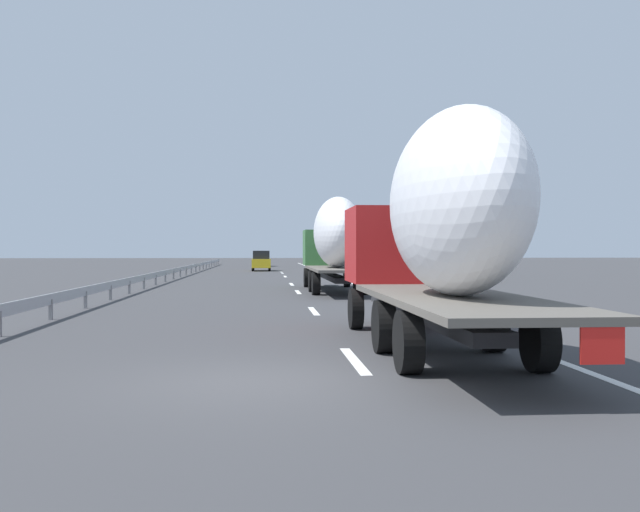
{
  "coord_description": "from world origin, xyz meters",
  "views": [
    {
      "loc": [
        -11.07,
        -0.14,
        2.03
      ],
      "look_at": [
        18.93,
        -2.51,
        1.77
      ],
      "focal_mm": 40.46,
      "sensor_mm": 36.0,
      "label": 1
    }
  ],
  "objects_px": {
    "truck_trailing": "(440,225)",
    "car_yellow_coupe": "(261,261)",
    "road_sign": "(351,245)",
    "truck_lead": "(335,240)",
    "car_silver_hatch": "(263,259)"
  },
  "relations": [
    {
      "from": "truck_trailing",
      "to": "car_yellow_coupe",
      "type": "xyz_separation_m",
      "value": [
        55.82,
        3.65,
        -1.55
      ]
    },
    {
      "from": "road_sign",
      "to": "truck_trailing",
      "type": "bearing_deg",
      "value": 175.56
    },
    {
      "from": "truck_trailing",
      "to": "road_sign",
      "type": "relative_size",
      "value": 3.49
    },
    {
      "from": "truck_lead",
      "to": "car_silver_hatch",
      "type": "bearing_deg",
      "value": 3.71
    },
    {
      "from": "truck_trailing",
      "to": "car_silver_hatch",
      "type": "distance_m",
      "value": 75.34
    },
    {
      "from": "car_yellow_coupe",
      "to": "truck_lead",
      "type": "bearing_deg",
      "value": -174.06
    },
    {
      "from": "truck_lead",
      "to": "car_yellow_coupe",
      "type": "bearing_deg",
      "value": 5.94
    },
    {
      "from": "road_sign",
      "to": "car_silver_hatch",
      "type": "bearing_deg",
      "value": 10.63
    },
    {
      "from": "truck_trailing",
      "to": "road_sign",
      "type": "distance_m",
      "value": 40.01
    },
    {
      "from": "car_yellow_coupe",
      "to": "car_silver_hatch",
      "type": "relative_size",
      "value": 1.12
    },
    {
      "from": "car_silver_hatch",
      "to": "truck_lead",
      "type": "bearing_deg",
      "value": -176.29
    },
    {
      "from": "truck_trailing",
      "to": "road_sign",
      "type": "height_order",
      "value": "truck_trailing"
    },
    {
      "from": "truck_lead",
      "to": "road_sign",
      "type": "distance_m",
      "value": 19.45
    },
    {
      "from": "car_yellow_coupe",
      "to": "truck_trailing",
      "type": "bearing_deg",
      "value": -176.26
    },
    {
      "from": "road_sign",
      "to": "truck_lead",
      "type": "bearing_deg",
      "value": 170.83
    }
  ]
}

